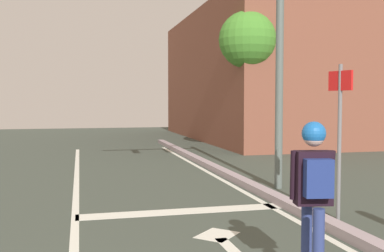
{
  "coord_description": "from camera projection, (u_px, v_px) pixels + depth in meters",
  "views": [
    {
      "loc": [
        -0.33,
        -1.66,
        1.82
      ],
      "look_at": [
        1.23,
        4.64,
        1.47
      ],
      "focal_mm": 42.61,
      "sensor_mm": 36.0,
      "label": 1
    }
  ],
  "objects": [
    {
      "name": "lane_line_center",
      "position": [
        75.0,
        212.0,
        7.5
      ],
      "size": [
        0.12,
        20.0,
        0.01
      ],
      "primitive_type": "cube",
      "color": "silver",
      "rests_on": "ground"
    },
    {
      "name": "traffic_signal_mast",
      "position": [
        240.0,
        0.0,
        9.14
      ],
      "size": [
        3.6,
        0.34,
        5.54
      ],
      "color": "#58635E",
      "rests_on": "ground"
    },
    {
      "name": "lane_arrow_head",
      "position": [
        217.0,
        235.0,
        6.2
      ],
      "size": [
        0.71,
        0.71,
        0.01
      ],
      "primitive_type": "cube",
      "rotation": [
        0.0,
        0.0,
        0.79
      ],
      "color": "silver",
      "rests_on": "ground"
    },
    {
      "name": "curb_strip",
      "position": [
        274.0,
        197.0,
        8.34
      ],
      "size": [
        0.24,
        24.0,
        0.14
      ],
      "primitive_type": "cube",
      "color": "#A19198",
      "rests_on": "ground"
    },
    {
      "name": "lane_line_curbside",
      "position": [
        261.0,
        201.0,
        8.29
      ],
      "size": [
        0.12,
        20.0,
        0.01
      ],
      "primitive_type": "cube",
      "color": "silver",
      "rests_on": "ground"
    },
    {
      "name": "building_block",
      "position": [
        281.0,
        77.0,
        22.68
      ],
      "size": [
        8.88,
        13.38,
        6.1
      ],
      "primitive_type": "cube",
      "color": "brown",
      "rests_on": "ground"
    },
    {
      "name": "skater",
      "position": [
        314.0,
        182.0,
        4.37
      ],
      "size": [
        0.43,
        0.6,
        1.55
      ],
      "color": "navy",
      "rests_on": "skateboard"
    },
    {
      "name": "stop_bar",
      "position": [
        182.0,
        211.0,
        7.53
      ],
      "size": [
        3.43,
        0.4,
        0.01
      ],
      "primitive_type": "cube",
      "color": "silver",
      "rests_on": "ground"
    },
    {
      "name": "street_sign_post",
      "position": [
        340.0,
        119.0,
        6.94
      ],
      "size": [
        0.16,
        0.43,
        2.39
      ],
      "color": "slate",
      "rests_on": "ground"
    },
    {
      "name": "roadside_tree",
      "position": [
        247.0,
        42.0,
        15.58
      ],
      "size": [
        1.97,
        1.97,
        4.92
      ],
      "color": "brown",
      "rests_on": "ground"
    }
  ]
}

